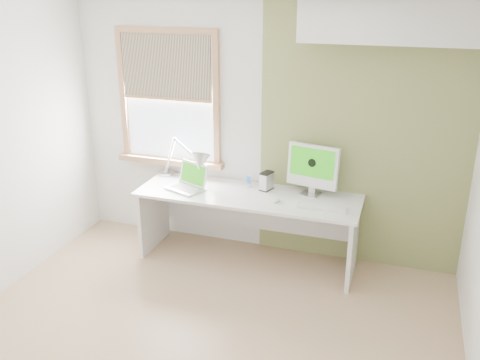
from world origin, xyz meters
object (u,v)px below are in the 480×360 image
at_px(desk, 250,210).
at_px(imac, 313,167).
at_px(external_drive, 267,181).
at_px(desk_lamp, 193,163).
at_px(laptop, 189,182).

height_order(desk, imac, imac).
height_order(desk, external_drive, external_drive).
relative_size(desk_lamp, external_drive, 3.92).
bearing_deg(imac, desk_lamp, -174.94).
bearing_deg(laptop, desk_lamp, 89.36).
height_order(desk, desk_lamp, desk_lamp).
relative_size(laptop, imac, 0.85).
bearing_deg(desk, imac, 13.00).
bearing_deg(desk_lamp, imac, 5.06).
relative_size(desk_lamp, laptop, 1.66).
bearing_deg(external_drive, imac, 3.45).
relative_size(desk, desk_lamp, 3.04).
bearing_deg(desk_lamp, external_drive, 6.01).
height_order(laptop, imac, imac).
xyz_separation_m(desk_lamp, laptop, (-0.00, -0.13, -0.17)).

